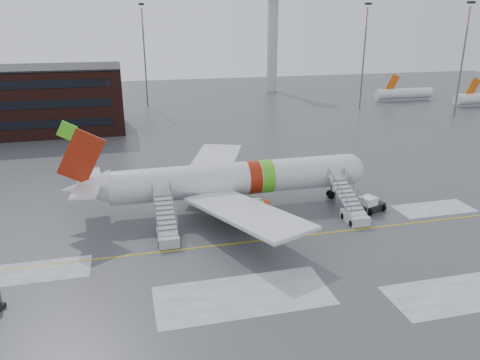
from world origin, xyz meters
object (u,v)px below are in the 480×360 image
object	(u,v)px
airliner	(228,180)
pushback_tug	(370,205)
airstair_fwd	(352,210)
airstair_aft	(167,229)

from	to	relation	value
airliner	pushback_tug	size ratio (longest dim) A/B	9.98
airstair_fwd	pushback_tug	xyz separation A→B (m)	(3.06, 1.57, -0.27)
airstair_aft	pushback_tug	distance (m)	23.23
airliner	pushback_tug	distance (m)	16.47
airstair_aft	pushback_tug	world-z (taller)	airstair_aft
airliner	airstair_fwd	world-z (taller)	airliner
airliner	airstair_fwd	size ratio (longest dim) A/B	4.55
airstair_fwd	airstair_aft	bearing A→B (deg)	180.00
airliner	pushback_tug	world-z (taller)	airliner
airliner	pushback_tug	xyz separation A→B (m)	(15.48, -4.97, -2.63)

